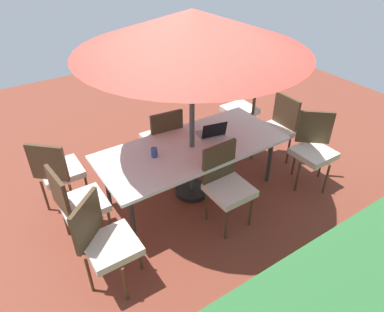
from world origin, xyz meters
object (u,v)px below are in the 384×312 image
Objects in this scene: chair_south at (163,137)px; patio_umbrella at (192,32)px; chair_west at (277,127)px; laptop at (212,132)px; cup at (154,152)px; chair_east at (77,202)px; chair_northwest at (314,147)px; chair_southwest at (244,107)px; chair_northeast at (105,240)px; dining_table at (192,149)px; chair_north at (226,183)px; chair_southeast at (58,170)px.

patio_umbrella is at bearing 100.70° from chair_south.
chair_west is 1.09m from laptop.
chair_east is at bearing 4.29° from cup.
cup is (1.93, -0.71, 0.22)m from chair_northwest.
chair_east is 1.00× the size of chair_west.
chair_east is 1.00m from cup.
chair_southwest and chair_northeast have the same top height.
chair_northeast reaches higher than laptop.
dining_table is 2.34× the size of chair_northeast.
chair_east and chair_north have the same top height.
chair_northwest is at bearing 159.11° from laptop.
chair_southeast is 1.00× the size of chair_south.
chair_south is at bearing 93.22° from chair_north.
chair_northeast is at bearing -18.56° from chair_southwest.
chair_south and chair_northeast have the same top height.
chair_southwest is 1.38m from chair_northwest.
dining_table is 0.37m from laptop.
chair_southwest reaches higher than laptop.
chair_northwest is at bearing -108.18° from chair_east.
dining_table is 2.34× the size of chair_southwest.
chair_northeast is at bearing -139.09° from chair_northwest.
chair_south and chair_east have the same top height.
chair_northwest is (-1.45, 0.66, -1.51)m from patio_umbrella.
chair_west is (-1.41, 0.02, -0.12)m from dining_table.
chair_east is at bearing 0.68° from dining_table.
patio_umbrella is at bearing 0.00° from dining_table.
chair_northwest is at bearing -2.46° from chair_north.
chair_north is at bearing 94.31° from patio_umbrella.
chair_southwest is at bearing -170.28° from chair_south.
chair_east is at bearing 133.71° from chair_southeast.
dining_table is at bearing -18.13° from chair_southwest.
chair_southeast is 1.00× the size of chair_west.
laptop is (-1.80, -0.09, 0.21)m from chair_east.
chair_southwest is (-1.45, -0.73, -1.51)m from patio_umbrella.
chair_southwest is 3.00m from chair_east.
chair_southeast is 2.95m from chair_west.
chair_southwest is 3.18m from chair_northeast.
cup is at bearing -159.62° from chair_northwest.
chair_south is 1.88m from chair_northeast.
chair_northeast is 8.99× the size of cup.
cup is (0.43, 0.57, 0.22)m from chair_south.
patio_umbrella reaches higher than chair_east.
chair_southwest reaches higher than cup.
chair_northwest is (0.00, 1.38, 0.00)m from chair_southwest.
laptop is at bearing -168.32° from patio_umbrella.
dining_table is 2.34× the size of chair_east.
cup is at bearing -6.55° from patio_umbrella.
chair_north is at bearing 79.22° from laptop.
chair_west and chair_north have the same top height.
chair_southeast is at bearing 138.25° from chair_north.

